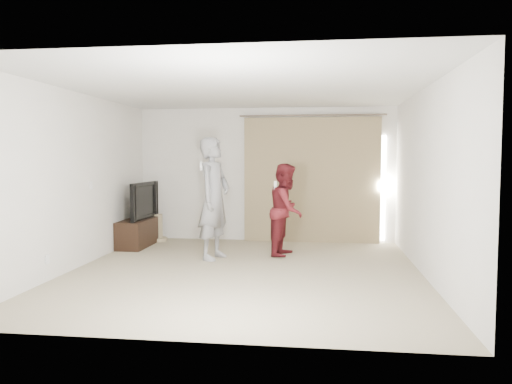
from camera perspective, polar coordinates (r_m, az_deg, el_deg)
floor at (r=7.23m, az=-1.34°, el=-9.11°), size 5.50×5.50×0.00m
wall_back at (r=9.78m, az=1.08°, el=2.00°), size 5.00×0.04×2.60m
wall_left at (r=7.83m, az=-19.75°, el=1.27°), size 0.04×5.50×2.60m
ceiling at (r=7.11m, az=-1.37°, el=11.75°), size 5.00×5.50×0.01m
curtain at (r=9.66m, az=6.44°, el=1.38°), size 2.80×0.11×2.46m
tv_console at (r=9.55m, az=-13.20°, el=-4.49°), size 0.45×1.29×0.50m
tv at (r=9.48m, az=-13.25°, el=-0.95°), size 0.21×1.19×0.68m
scratching_post at (r=9.99m, az=-11.25°, el=-4.29°), size 0.40×0.40×0.53m
person_man at (r=8.04m, az=-4.81°, el=-0.73°), size 0.64×0.81×1.96m
person_woman at (r=8.33m, az=3.51°, el=-2.01°), size 0.71×0.84×1.54m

